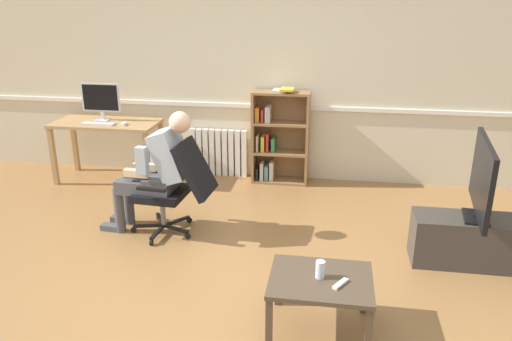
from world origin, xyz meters
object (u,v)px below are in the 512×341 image
at_px(imac_monitor, 101,99).
at_px(coffee_table, 321,285).
at_px(bookshelf, 277,138).
at_px(tv_screen, 482,179).
at_px(keyboard, 98,124).
at_px(person_seated, 156,169).
at_px(office_chair, 177,184).
at_px(computer_mouse, 124,124).
at_px(spare_remote, 340,284).
at_px(radiator, 219,152).
at_px(computer_desk, 107,130).
at_px(drinking_glass, 320,269).
at_px(tv_stand, 472,241).

xyz_separation_m(imac_monitor, coffee_table, (2.81, -2.67, -0.66)).
xyz_separation_m(bookshelf, tv_screen, (1.92, -1.76, 0.23)).
bearing_deg(keyboard, person_seated, -45.41).
distance_m(keyboard, office_chair, 1.80).
relative_size(computer_mouse, spare_remote, 0.67).
distance_m(keyboard, tv_screen, 4.25).
bearing_deg(bookshelf, spare_remote, -75.18).
bearing_deg(imac_monitor, keyboard, -78.47).
relative_size(computer_mouse, tv_screen, 0.10).
height_order(office_chair, tv_screen, tv_screen).
distance_m(radiator, coffee_table, 3.30).
height_order(bookshelf, office_chair, bookshelf).
bearing_deg(spare_remote, office_chair, 171.12).
relative_size(bookshelf, radiator, 1.62).
height_order(computer_mouse, radiator, computer_mouse).
relative_size(imac_monitor, person_seated, 0.39).
xyz_separation_m(keyboard, radiator, (1.35, 0.53, -0.46)).
height_order(keyboard, office_chair, office_chair).
xyz_separation_m(imac_monitor, person_seated, (1.18, -1.37, -0.36)).
xyz_separation_m(radiator, office_chair, (-0.01, -1.70, 0.22)).
xyz_separation_m(computer_desk, spare_remote, (2.87, -2.65, -0.22)).
bearing_deg(computer_desk, tv_screen, -20.09).
bearing_deg(keyboard, drinking_glass, -41.49).
relative_size(office_chair, coffee_table, 1.36).
bearing_deg(tv_stand, radiator, 145.37).
xyz_separation_m(imac_monitor, tv_stand, (4.08, -1.54, -0.80)).
xyz_separation_m(computer_desk, drinking_glass, (2.73, -2.58, -0.17)).
relative_size(keyboard, tv_screen, 0.41).
height_order(imac_monitor, tv_stand, imac_monitor).
height_order(radiator, office_chair, office_chair).
distance_m(bookshelf, coffee_table, 2.96).
height_order(imac_monitor, tv_screen, imac_monitor).
height_order(bookshelf, person_seated, person_seated).
xyz_separation_m(imac_monitor, tv_screen, (4.08, -1.54, -0.23)).
bearing_deg(coffee_table, keyboard, 138.47).
relative_size(tv_screen, spare_remote, 6.60).
relative_size(computer_desk, drinking_glass, 10.42).
bearing_deg(drinking_glass, computer_desk, 136.60).
bearing_deg(office_chair, imac_monitor, -130.93).
xyz_separation_m(tv_screen, drinking_glass, (-1.28, -1.11, -0.32)).
distance_m(bookshelf, person_seated, 1.87).
bearing_deg(spare_remote, coffee_table, -173.60).
height_order(computer_mouse, office_chair, office_chair).
relative_size(imac_monitor, radiator, 0.66).
xyz_separation_m(office_chair, tv_stand, (2.70, -0.16, -0.30)).
xyz_separation_m(bookshelf, spare_remote, (0.78, -2.95, -0.14)).
relative_size(computer_desk, spare_remote, 8.58).
xyz_separation_m(bookshelf, drinking_glass, (0.64, -2.87, -0.09)).
bearing_deg(drinking_glass, imac_monitor, 136.53).
relative_size(tv_stand, drinking_glass, 8.17).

